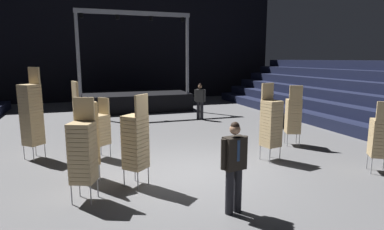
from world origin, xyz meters
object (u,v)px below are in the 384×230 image
at_px(chair_stack_mid_centre, 100,128).
at_px(crew_worker_near_stage, 200,99).
at_px(chair_stack_rear_right, 381,137).
at_px(chair_stack_rear_centre, 136,141).
at_px(equipment_road_case, 278,121).
at_px(chair_stack_mid_left, 86,132).
at_px(man_with_tie, 234,162).
at_px(chair_stack_front_right, 83,151).
at_px(chair_stack_mid_right, 31,114).
at_px(chair_stack_front_left, 293,115).
at_px(chair_stack_rear_left, 271,122).
at_px(stage_riser, 133,100).

relative_size(chair_stack_mid_centre, crew_worker_near_stage, 1.03).
xyz_separation_m(chair_stack_rear_right, chair_stack_rear_centre, (-5.82, 1.09, 0.13)).
distance_m(chair_stack_rear_centre, equipment_road_case, 7.91).
distance_m(chair_stack_mid_left, crew_worker_near_stage, 8.02).
bearing_deg(man_with_tie, chair_stack_front_right, -39.01).
distance_m(man_with_tie, chair_stack_rear_centre, 2.37).
relative_size(chair_stack_rear_right, chair_stack_rear_centre, 0.88).
xyz_separation_m(chair_stack_mid_right, chair_stack_mid_centre, (1.78, -0.57, -0.42)).
bearing_deg(chair_stack_mid_centre, chair_stack_front_right, 132.20).
bearing_deg(chair_stack_rear_centre, chair_stack_mid_right, 87.01).
bearing_deg(chair_stack_front_left, chair_stack_rear_left, -121.07).
relative_size(chair_stack_front_left, chair_stack_rear_left, 0.92).
relative_size(chair_stack_rear_right, crew_worker_near_stage, 1.08).
relative_size(chair_stack_front_left, chair_stack_front_right, 0.96).
bearing_deg(equipment_road_case, chair_stack_mid_left, -154.13).
relative_size(chair_stack_mid_centre, equipment_road_case, 1.90).
bearing_deg(chair_stack_mid_left, man_with_tie, 29.98).
distance_m(stage_riser, chair_stack_mid_right, 8.94).
xyz_separation_m(chair_stack_mid_centre, crew_worker_near_stage, (4.69, 4.56, 0.08)).
xyz_separation_m(chair_stack_mid_centre, chair_stack_rear_centre, (0.64, -2.33, 0.17)).
bearing_deg(chair_stack_mid_right, chair_stack_mid_left, 166.32).
bearing_deg(chair_stack_mid_left, crew_worker_near_stage, 126.41).
bearing_deg(chair_stack_mid_right, chair_stack_front_right, 155.68).
bearing_deg(stage_riser, man_with_tie, -90.41).
relative_size(chair_stack_front_right, chair_stack_rear_right, 1.14).
relative_size(chair_stack_mid_right, chair_stack_rear_centre, 1.25).
xyz_separation_m(man_with_tie, chair_stack_front_left, (3.89, 3.61, 0.02)).
xyz_separation_m(chair_stack_front_right, chair_stack_rear_left, (4.89, 1.06, 0.04)).
xyz_separation_m(man_with_tie, equipment_road_case, (5.10, 6.19, -0.70)).
relative_size(chair_stack_front_right, chair_stack_mid_right, 0.80).
bearing_deg(chair_stack_mid_left, chair_stack_mid_centre, 153.11).
distance_m(chair_stack_mid_right, chair_stack_rear_left, 6.62).
bearing_deg(crew_worker_near_stage, equipment_road_case, 0.89).
height_order(stage_riser, equipment_road_case, stage_riser).
height_order(chair_stack_mid_left, chair_stack_rear_centre, chair_stack_mid_left).
bearing_deg(chair_stack_mid_right, chair_stack_rear_centre, 173.86).
relative_size(chair_stack_rear_left, chair_stack_rear_centre, 1.04).
xyz_separation_m(chair_stack_front_left, crew_worker_near_stage, (-1.31, 5.13, -0.05)).
distance_m(chair_stack_mid_right, equipment_road_case, 9.15).
bearing_deg(stage_riser, chair_stack_rear_centre, -98.16).
bearing_deg(chair_stack_mid_centre, stage_riser, -52.96).
distance_m(man_with_tie, chair_stack_mid_left, 3.53).
height_order(chair_stack_front_left, chair_stack_rear_left, chair_stack_rear_left).
distance_m(chair_stack_front_right, crew_worker_near_stage, 8.96).
distance_m(man_with_tie, equipment_road_case, 8.05).
bearing_deg(chair_stack_front_right, man_with_tie, 173.50).
relative_size(chair_stack_front_left, chair_stack_mid_centre, 1.15).
height_order(chair_stack_rear_right, equipment_road_case, chair_stack_rear_right).
distance_m(chair_stack_front_left, chair_stack_rear_right, 2.88).
relative_size(man_with_tie, crew_worker_near_stage, 1.02).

